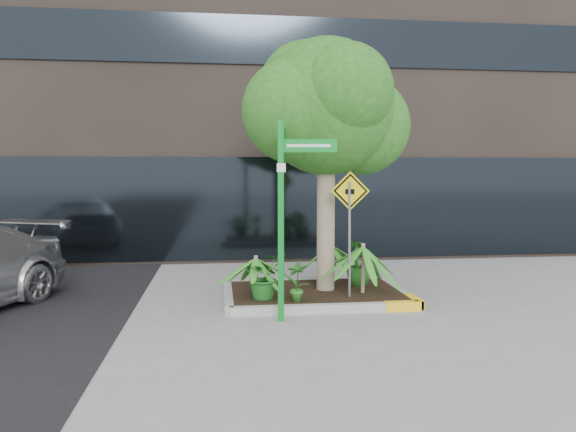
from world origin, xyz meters
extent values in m
plane|color=gray|center=(0.00, 0.00, 0.00)|extent=(80.00, 80.00, 0.00)
cube|color=#2D2621|center=(0.50, 8.50, 7.50)|extent=(18.00, 8.00, 15.00)
cube|color=#9E9E99|center=(0.20, 1.40, 0.07)|extent=(3.20, 0.15, 0.15)
cube|color=#9E9E99|center=(0.20, -0.80, 0.07)|extent=(3.20, 0.15, 0.15)
cube|color=#9E9E99|center=(-1.40, 0.30, 0.07)|extent=(0.15, 2.20, 0.15)
cube|color=#9E9E99|center=(1.80, 0.30, 0.07)|extent=(0.15, 2.20, 0.15)
cube|color=yellow|center=(1.50, -0.80, 0.07)|extent=(0.60, 0.17, 0.15)
cube|color=black|center=(0.20, 0.30, 0.12)|extent=(3.05, 2.05, 0.06)
cylinder|color=gray|center=(0.40, 0.37, 1.55)|extent=(0.33, 0.33, 3.10)
cylinder|color=gray|center=(0.51, 0.37, 2.68)|extent=(0.59, 0.17, 1.01)
sphere|color=#1D5718|center=(0.40, 0.37, 3.51)|extent=(2.48, 2.48, 2.48)
sphere|color=#1D5718|center=(1.13, 0.68, 3.20)|extent=(1.86, 1.86, 1.86)
sphere|color=#1D5718|center=(-0.21, 0.16, 3.41)|extent=(1.86, 1.86, 1.86)
sphere|color=#1D5718|center=(0.61, -0.25, 3.72)|extent=(1.65, 1.65, 1.65)
sphere|color=#1D5718|center=(0.09, 0.89, 3.92)|extent=(1.75, 1.75, 1.75)
cylinder|color=gray|center=(1.02, 0.01, 0.60)|extent=(0.07, 0.07, 0.90)
cylinder|color=gray|center=(-0.92, -0.13, 0.52)|extent=(0.07, 0.07, 0.73)
cylinder|color=gray|center=(0.65, 1.18, 0.53)|extent=(0.07, 0.07, 0.77)
imported|color=#1A5D1C|center=(-0.79, -0.28, 0.55)|extent=(0.95, 0.95, 0.80)
imported|color=#22631D|center=(1.11, 0.66, 0.59)|extent=(0.68, 0.68, 0.89)
imported|color=#296D21|center=(-0.25, -0.55, 0.50)|extent=(0.43, 0.43, 0.71)
imported|color=#1E5F1B|center=(0.63, 1.15, 0.53)|extent=(0.51, 0.51, 0.75)
cube|color=#0B8023|center=(-0.60, -1.17, 1.56)|extent=(0.11, 0.11, 3.12)
cube|color=#0B8023|center=(-0.19, -1.26, 2.73)|extent=(0.86, 0.21, 0.20)
cube|color=#0B8023|center=(-0.51, -0.76, 2.95)|extent=(0.21, 0.86, 0.20)
cube|color=white|center=(-0.19, -1.28, 2.73)|extent=(0.65, 0.15, 0.04)
cube|color=white|center=(-0.53, -0.76, 2.95)|extent=(0.15, 0.65, 0.04)
cube|color=white|center=(-0.60, -1.22, 2.40)|extent=(0.13, 0.03, 0.13)
cylinder|color=slate|center=(0.69, -0.31, 1.16)|extent=(0.10, 0.14, 2.01)
cube|color=yellow|center=(0.69, -0.33, 2.01)|extent=(0.62, 0.29, 0.67)
cube|color=black|center=(0.69, -0.34, 2.01)|extent=(0.55, 0.25, 0.60)
cube|color=yellow|center=(0.69, -0.35, 2.01)|extent=(0.47, 0.21, 0.51)
cube|color=black|center=(0.68, -0.35, 1.99)|extent=(0.15, 0.07, 0.09)
camera|label=1|loc=(-1.56, -9.76, 2.34)|focal=35.00mm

